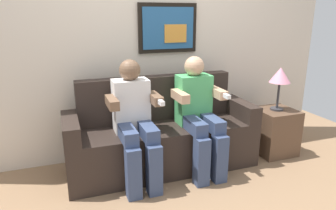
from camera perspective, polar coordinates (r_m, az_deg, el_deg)
The scene contains 7 objects.
ground_plane at distance 2.92m, azimuth 1.02°, elevation -14.08°, with size 5.52×5.52×0.00m, color #8C6B4C.
back_wall_assembly at distance 3.25m, azimuth -3.66°, elevation 13.20°, with size 4.25×0.10×2.60m.
couch at distance 3.06m, azimuth -1.12°, elevation -6.10°, with size 1.85×0.58×0.90m.
person_on_left at distance 2.72m, azimuth -6.23°, elevation -2.49°, with size 0.46×0.56×1.11m.
person_on_right at distance 2.92m, azimuth 5.70°, elevation -1.14°, with size 0.46×0.56×1.11m.
side_table_right at distance 3.58m, azimuth 19.20°, elevation -4.64°, with size 0.40×0.40×0.50m.
table_lamp at distance 3.42m, azimuth 20.12°, elevation 4.91°, with size 0.22×0.22×0.46m.
Camera 1 is at (-0.90, -2.35, 1.49)m, focal length 32.78 mm.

